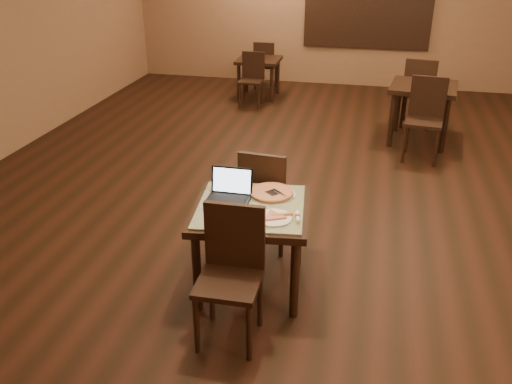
% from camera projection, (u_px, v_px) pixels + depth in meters
% --- Properties ---
extents(ground, '(10.00, 10.00, 0.00)m').
position_uv_depth(ground, '(298.00, 189.00, 6.38)').
color(ground, black).
rests_on(ground, ground).
extents(wall_back, '(8.00, 0.02, 3.00)m').
position_uv_depth(wall_back, '(341.00, 5.00, 10.12)').
color(wall_back, brown).
rests_on(wall_back, ground).
extents(mural, '(2.34, 0.05, 1.64)m').
position_uv_depth(mural, '(368.00, 3.00, 9.97)').
color(mural, '#275192').
rests_on(mural, wall_back).
extents(tiled_table, '(1.02, 1.02, 0.76)m').
position_uv_depth(tiled_table, '(251.00, 217.00, 4.38)').
color(tiled_table, black).
rests_on(tiled_table, ground).
extents(chair_main_near, '(0.45, 0.45, 1.02)m').
position_uv_depth(chair_main_near, '(231.00, 266.00, 3.88)').
color(chair_main_near, black).
rests_on(chair_main_near, ground).
extents(chair_main_far, '(0.48, 0.48, 1.01)m').
position_uv_depth(chair_main_far, '(265.00, 195.00, 4.96)').
color(chair_main_far, black).
rests_on(chair_main_far, ground).
extents(laptop, '(0.35, 0.27, 0.24)m').
position_uv_depth(laptop, '(230.00, 191.00, 4.44)').
color(laptop, black).
rests_on(laptop, tiled_table).
extents(plate, '(0.28, 0.28, 0.02)m').
position_uv_depth(plate, '(274.00, 218.00, 4.13)').
color(plate, white).
rests_on(plate, tiled_table).
extents(pizza_slice, '(0.28, 0.28, 0.02)m').
position_uv_depth(pizza_slice, '(274.00, 216.00, 4.12)').
color(pizza_slice, beige).
rests_on(pizza_slice, plate).
extents(pizza_pan, '(0.40, 0.40, 0.01)m').
position_uv_depth(pizza_pan, '(271.00, 194.00, 4.52)').
color(pizza_pan, silver).
rests_on(pizza_pan, tiled_table).
extents(pizza_whole, '(0.36, 0.36, 0.03)m').
position_uv_depth(pizza_whole, '(271.00, 192.00, 4.52)').
color(pizza_whole, beige).
rests_on(pizza_whole, pizza_pan).
extents(spatula, '(0.26, 0.25, 0.01)m').
position_uv_depth(spatula, '(273.00, 193.00, 4.49)').
color(spatula, silver).
rests_on(spatula, pizza_whole).
extents(napkin_roll, '(0.06, 0.17, 0.04)m').
position_uv_depth(napkin_roll, '(298.00, 217.00, 4.13)').
color(napkin_roll, white).
rests_on(napkin_roll, tiled_table).
extents(other_table_a, '(0.99, 0.99, 0.82)m').
position_uv_depth(other_table_a, '(423.00, 95.00, 7.55)').
color(other_table_a, black).
rests_on(other_table_a, ground).
extents(other_table_a_chair_near, '(0.52, 0.52, 1.07)m').
position_uv_depth(other_table_a_chair_near, '(425.00, 114.00, 7.04)').
color(other_table_a_chair_near, black).
rests_on(other_table_a_chair_near, ground).
extents(other_table_a_chair_far, '(0.52, 0.52, 1.07)m').
position_uv_depth(other_table_a_chair_far, '(419.00, 89.00, 8.14)').
color(other_table_a_chair_far, black).
rests_on(other_table_a_chair_far, ground).
extents(other_table_b, '(0.75, 0.75, 0.70)m').
position_uv_depth(other_table_b, '(259.00, 65.00, 9.69)').
color(other_table_b, black).
rests_on(other_table_b, ground).
extents(other_table_b_chair_near, '(0.39, 0.39, 0.90)m').
position_uv_depth(other_table_b_chair_near, '(252.00, 76.00, 9.26)').
color(other_table_b_chair_near, black).
rests_on(other_table_b_chair_near, ground).
extents(other_table_b_chair_far, '(0.39, 0.39, 0.90)m').
position_uv_depth(other_table_b_chair_far, '(265.00, 63.00, 10.19)').
color(other_table_b_chair_far, black).
rests_on(other_table_b_chair_far, ground).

